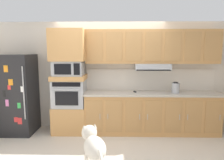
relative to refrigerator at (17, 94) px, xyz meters
name	(u,v)px	position (x,y,z in m)	size (l,w,h in m)	color
ground_plane	(109,146)	(2.08, -0.68, -0.88)	(9.60, 9.60, 0.00)	beige
back_kitchen_wall	(110,76)	(2.08, 0.43, 0.37)	(6.20, 0.12, 2.50)	beige
refrigerator	(17,94)	(0.00, 0.00, 0.00)	(0.76, 0.73, 1.76)	black
oven_base_cabinet	(70,119)	(1.17, 0.07, -0.58)	(0.74, 0.62, 0.60)	tan
built_in_oven	(70,93)	(1.17, 0.07, 0.02)	(0.70, 0.62, 0.60)	#A8AAAF
appliance_mid_shelf	(69,77)	(1.17, 0.07, 0.37)	(0.74, 0.62, 0.10)	tan
microwave	(69,68)	(1.17, 0.07, 0.58)	(0.64, 0.54, 0.32)	#A8AAAF
appliance_upper_cabinet	(68,45)	(1.17, 0.07, 1.08)	(0.74, 0.62, 0.68)	tan
lower_cabinet_run	(151,113)	(3.01, 0.07, -0.44)	(2.94, 0.63, 0.88)	tan
countertop_slab	(152,93)	(3.01, 0.07, 0.02)	(2.98, 0.64, 0.04)	#BCB2A3
backsplash_panel	(150,80)	(3.01, 0.36, 0.29)	(2.98, 0.02, 0.50)	silver
upper_cabinet_with_hood	(152,48)	(3.01, 0.19, 1.02)	(2.94, 0.48, 0.88)	tan
screwdriver	(135,92)	(2.65, 0.08, 0.05)	(0.16, 0.15, 0.03)	black
electric_kettle	(176,88)	(3.53, 0.02, 0.15)	(0.17, 0.17, 0.24)	#A8AAAF
dog	(93,145)	(1.88, -1.51, -0.46)	(0.49, 0.97, 0.66)	beige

